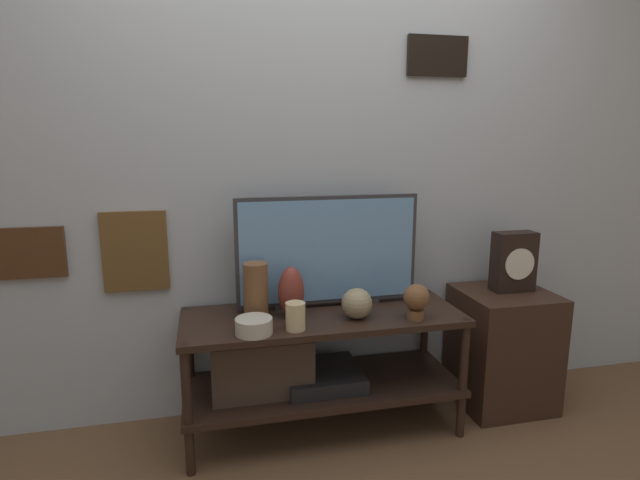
# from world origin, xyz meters

# --- Properties ---
(ground_plane) EXTENTS (12.00, 12.00, 0.00)m
(ground_plane) POSITION_xyz_m (0.00, 0.00, 0.00)
(ground_plane) COLOR brown
(wall_back) EXTENTS (6.40, 0.08, 2.70)m
(wall_back) POSITION_xyz_m (-0.00, 0.58, 1.35)
(wall_back) COLOR #B2BCC6
(wall_back) RESTS_ON ground_plane
(media_console) EXTENTS (1.30, 0.49, 0.58)m
(media_console) POSITION_xyz_m (-0.12, 0.29, 0.37)
(media_console) COLOR black
(media_console) RESTS_ON ground_plane
(television) EXTENTS (0.88, 0.05, 0.54)m
(television) POSITION_xyz_m (0.05, 0.39, 0.86)
(television) COLOR #333338
(television) RESTS_ON media_console
(vase_wide_bowl) EXTENTS (0.16, 0.16, 0.07)m
(vase_wide_bowl) POSITION_xyz_m (-0.34, 0.12, 0.62)
(vase_wide_bowl) COLOR beige
(vase_wide_bowl) RESTS_ON media_console
(vase_round_glass) EXTENTS (0.14, 0.14, 0.14)m
(vase_round_glass) POSITION_xyz_m (0.14, 0.20, 0.65)
(vase_round_glass) COLOR tan
(vase_round_glass) RESTS_ON media_console
(vase_tall_ceramic) EXTENTS (0.11, 0.11, 0.26)m
(vase_tall_ceramic) POSITION_xyz_m (-0.31, 0.29, 0.72)
(vase_tall_ceramic) COLOR brown
(vase_tall_ceramic) RESTS_ON media_console
(vase_urn_stoneware) EXTENTS (0.12, 0.10, 0.24)m
(vase_urn_stoneware) POSITION_xyz_m (-0.15, 0.28, 0.70)
(vase_urn_stoneware) COLOR brown
(vase_urn_stoneware) RESTS_ON media_console
(candle_jar) EXTENTS (0.09, 0.09, 0.12)m
(candle_jar) POSITION_xyz_m (-0.16, 0.12, 0.64)
(candle_jar) COLOR beige
(candle_jar) RESTS_ON media_console
(decorative_bust) EXTENTS (0.12, 0.12, 0.16)m
(decorative_bust) POSITION_xyz_m (0.40, 0.13, 0.68)
(decorative_bust) COLOR brown
(decorative_bust) RESTS_ON media_console
(side_table) EXTENTS (0.45, 0.44, 0.62)m
(side_table) POSITION_xyz_m (0.98, 0.31, 0.31)
(side_table) COLOR #382319
(side_table) RESTS_ON ground_plane
(mantel_clock) EXTENTS (0.21, 0.11, 0.31)m
(mantel_clock) POSITION_xyz_m (1.02, 0.33, 0.77)
(mantel_clock) COLOR black
(mantel_clock) RESTS_ON side_table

